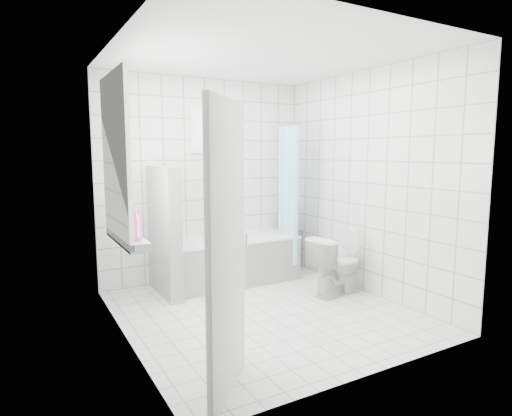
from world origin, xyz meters
TOP-DOWN VIEW (x-y plane):
  - ground at (0.00, 0.00)m, footprint 3.00×3.00m
  - ceiling at (0.00, 0.00)m, footprint 3.00×3.00m
  - wall_back at (0.00, 1.50)m, footprint 2.80×0.02m
  - wall_front at (0.00, -1.50)m, footprint 2.80×0.02m
  - wall_left at (-1.40, 0.00)m, footprint 0.02×3.00m
  - wall_right at (1.40, 0.00)m, footprint 0.02×3.00m
  - window_left at (-1.35, 0.30)m, footprint 0.01×0.90m
  - window_back at (0.10, 1.46)m, footprint 0.50×0.01m
  - window_sill at (-1.31, 0.30)m, footprint 0.18×1.02m
  - door at (-0.98, -1.18)m, footprint 0.56×0.62m
  - bathtub at (0.18, 1.12)m, footprint 1.66×0.77m
  - partition_wall at (-0.71, 1.07)m, footprint 0.15×0.85m
  - tiled_ledge at (1.19, 1.38)m, footprint 0.40×0.24m
  - toilet at (1.03, 0.06)m, footprint 0.74×0.49m
  - curtain_rod at (0.95, 1.10)m, footprint 0.02×0.80m
  - shower_curtain at (0.95, 0.97)m, footprint 0.14×0.48m
  - tub_faucet at (0.28, 1.46)m, footprint 0.18×0.06m
  - sill_bottles at (-1.30, 0.10)m, footprint 0.16×0.46m
  - ledge_bottles at (1.19, 1.38)m, footprint 0.21×0.18m

SIDE VIEW (x-z plane):
  - ground at x=0.00m, z-range 0.00..0.00m
  - tiled_ledge at x=1.19m, z-range 0.00..0.55m
  - bathtub at x=0.18m, z-range 0.00..0.58m
  - toilet at x=1.03m, z-range 0.00..0.70m
  - ledge_bottles at x=1.19m, z-range 0.54..0.78m
  - partition_wall at x=-0.71m, z-range 0.00..1.50m
  - tub_faucet at x=0.28m, z-range 0.82..0.88m
  - window_sill at x=-1.31m, z-range 0.82..0.90m
  - door at x=-0.98m, z-range 0.00..2.00m
  - sill_bottles at x=-1.30m, z-range 0.87..1.15m
  - shower_curtain at x=0.95m, z-range 0.21..1.99m
  - wall_back at x=0.00m, z-range 0.00..2.60m
  - wall_front at x=0.00m, z-range 0.00..2.60m
  - wall_left at x=-1.40m, z-range 0.00..2.60m
  - wall_right at x=1.40m, z-range 0.00..2.60m
  - window_left at x=-1.35m, z-range 0.90..2.30m
  - window_back at x=0.10m, z-range 1.70..2.20m
  - curtain_rod at x=0.95m, z-range 1.99..2.01m
  - ceiling at x=0.00m, z-range 2.60..2.60m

